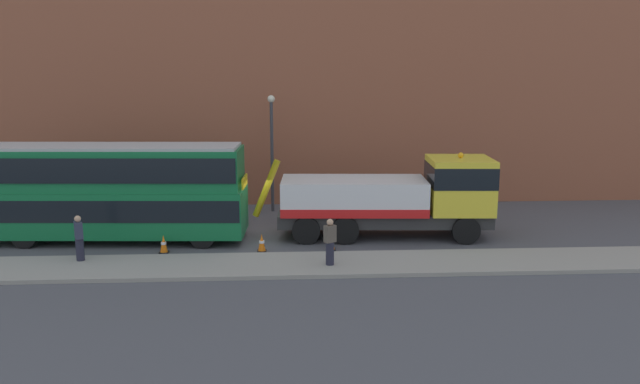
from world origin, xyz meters
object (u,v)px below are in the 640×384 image
Objects in this scene: double_decker_bus at (112,189)px; traffic_cone_near_truck at (331,242)px; pedestrian_onlooker at (79,239)px; traffic_cone_near_bus at (164,244)px; pedestrian_bystander at (330,242)px; traffic_cone_midway at (262,243)px; street_lamp at (272,143)px; recovery_tow_truck at (395,197)px.

double_decker_bus is 9.38m from traffic_cone_near_truck.
pedestrian_onlooker reaches higher than traffic_cone_near_bus.
pedestrian_bystander is (9.22, -1.03, 0.00)m from pedestrian_onlooker.
pedestrian_bystander is 6.84m from traffic_cone_near_bus.
traffic_cone_near_bus is 3.85m from traffic_cone_midway.
pedestrian_onlooker is 11.13m from street_lamp.
traffic_cone_midway is (6.23, -1.91, -1.89)m from double_decker_bus.
traffic_cone_near_truck is at bearing -36.82° from pedestrian_bystander.
recovery_tow_truck is 9.77m from traffic_cone_near_bus.
double_decker_bus reaches higher than recovery_tow_truck.
traffic_cone_near_bus is (-9.49, -1.85, -1.42)m from recovery_tow_truck.
pedestrian_bystander is (-3.09, -4.17, -0.77)m from recovery_tow_truck.
pedestrian_onlooker is 9.54m from traffic_cone_near_truck.
traffic_cone_midway is at bearing -92.55° from street_lamp.
double_decker_bus reaches higher than traffic_cone_midway.
double_decker_bus is at bearing 32.80° from pedestrian_bystander.
traffic_cone_near_bus is 0.12× the size of street_lamp.
street_lamp is at bearing 59.23° from traffic_cone_near_bus.
pedestrian_onlooker is 1.00× the size of pedestrian_bystander.
recovery_tow_truck is 14.18× the size of traffic_cone_near_truck.
traffic_cone_midway is (6.67, 1.26, -0.64)m from pedestrian_onlooker.
double_decker_bus is at bearing 56.61° from pedestrian_onlooker.
street_lamp reaches higher than double_decker_bus.
double_decker_bus is 15.48× the size of traffic_cone_midway.
double_decker_bus is 8.41m from street_lamp.
traffic_cone_near_bus is 1.00× the size of traffic_cone_midway.
pedestrian_onlooker is at bearing -172.07° from traffic_cone_near_truck.
traffic_cone_near_truck is 0.12× the size of street_lamp.
street_lamp is (4.17, 7.00, 3.13)m from traffic_cone_near_bus.
pedestrian_onlooker is 0.29× the size of street_lamp.
double_decker_bus is at bearing 168.32° from traffic_cone_near_truck.
traffic_cone_midway is 2.76m from traffic_cone_near_truck.
recovery_tow_truck is 1.75× the size of street_lamp.
pedestrian_bystander is at bearing -41.92° from traffic_cone_midway.
pedestrian_onlooker is at bearing -162.33° from recovery_tow_truck.
traffic_cone_near_truck is (-2.88, -1.83, -1.42)m from recovery_tow_truck.
traffic_cone_near_truck is (8.99, -1.86, -1.89)m from double_decker_bus.
traffic_cone_near_bus is at bearing 38.39° from pedestrian_bystander.
traffic_cone_midway is at bearing -158.18° from recovery_tow_truck.
double_decker_bus is at bearing -141.95° from street_lamp.
traffic_cone_near_truck is at bearing -8.34° from double_decker_bus.
recovery_tow_truck reaches higher than traffic_cone_midway.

